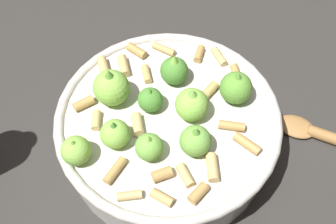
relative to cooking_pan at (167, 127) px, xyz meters
name	(u,v)px	position (x,y,z in m)	size (l,w,h in m)	color
ground_plane	(168,145)	(0.00, 0.00, -0.04)	(2.40, 2.40, 0.00)	#2D2B28
cooking_pan	(167,127)	(0.00, 0.00, 0.00)	(0.28, 0.28, 0.12)	beige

